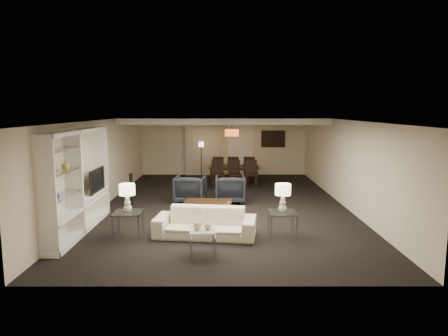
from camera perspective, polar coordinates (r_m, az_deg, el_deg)
floor at (r=11.85m, az=0.00°, el=-5.27°), size 11.00×11.00×0.00m
ceiling at (r=11.52m, az=0.00°, el=6.90°), size 7.00×11.00×0.02m
wall_back at (r=17.09m, az=-0.02°, el=3.19°), size 7.00×0.02×2.50m
wall_front at (r=6.21m, az=0.05°, el=-6.06°), size 7.00×0.02×2.50m
wall_left at (r=12.13m, az=-16.77°, el=0.70°), size 0.02×11.00×2.50m
wall_right at (r=12.14m, az=16.76°, el=0.70°), size 0.02×11.00×2.50m
ceiling_soffit at (r=15.02m, az=-0.01°, el=6.87°), size 7.00×4.00×0.20m
curtains at (r=17.04m, az=-3.05°, el=3.00°), size 1.50×0.12×2.40m
door at (r=17.09m, az=2.33°, el=2.52°), size 0.90×0.05×2.10m
painting at (r=17.15m, az=7.03°, el=4.16°), size 0.95×0.04×0.65m
media_unit at (r=9.65m, az=-20.06°, el=-1.82°), size 0.38×3.40×2.35m
pendant_light at (r=15.05m, az=1.13°, el=5.04°), size 0.52×0.52×0.24m
sofa at (r=8.88m, az=-2.70°, el=-7.81°), size 2.30×1.14×0.64m
coffee_table at (r=10.45m, az=-2.29°, el=-5.92°), size 1.28×0.82×0.43m
armchair_left at (r=12.10m, az=-4.83°, el=-3.02°), size 0.98×1.00×0.82m
armchair_right at (r=12.06m, az=0.87°, el=-3.03°), size 0.88×0.91×0.82m
side_table_left at (r=9.13m, az=-13.51°, el=-7.85°), size 0.62×0.62×0.57m
side_table_right at (r=8.98m, az=8.31°, el=-7.98°), size 0.61×0.61×0.57m
table_lamp_left at (r=8.99m, az=-13.64°, el=-4.19°), size 0.36×0.36×0.63m
table_lamp_right at (r=8.83m, az=8.40°, el=-4.26°), size 0.36×0.36×0.63m
marble_table at (r=7.86m, az=-3.06°, el=-10.54°), size 0.56×0.56×0.51m
gold_gourd_a at (r=7.76m, az=-3.83°, el=-8.20°), size 0.16×0.16×0.16m
gold_gourd_b at (r=7.75m, az=-2.34°, el=-8.28°), size 0.14×0.14×0.14m
television at (r=10.49m, az=-18.22°, el=-1.67°), size 1.02×0.13×0.59m
vase_blue at (r=8.54m, az=-22.83°, el=-3.50°), size 0.15×0.15×0.16m
vase_amber at (r=8.93m, az=-21.74°, el=0.41°), size 0.18×0.18×0.18m
floor_speaker at (r=12.10m, az=-13.11°, el=-2.93°), size 0.12×0.12×0.94m
dining_table at (r=15.09m, az=1.45°, el=-1.03°), size 1.90×1.10×0.66m
chair_nl at (r=14.42m, az=-0.86°, el=-0.83°), size 0.50×0.50×0.97m
chair_nm at (r=14.43m, az=1.52°, el=-0.83°), size 0.49×0.49×0.97m
chair_nr at (r=14.46m, az=3.90°, el=-0.83°), size 0.46×0.46×0.97m
chair_fl at (r=15.71m, az=-0.79°, el=-0.07°), size 0.48×0.48×0.97m
chair_fm at (r=15.71m, az=1.39°, el=-0.07°), size 0.51×0.51×0.97m
chair_fr at (r=15.74m, az=3.58°, el=-0.07°), size 0.46×0.46×0.97m
floor_lamp at (r=16.58m, az=-3.26°, el=1.21°), size 0.27×0.27×1.46m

